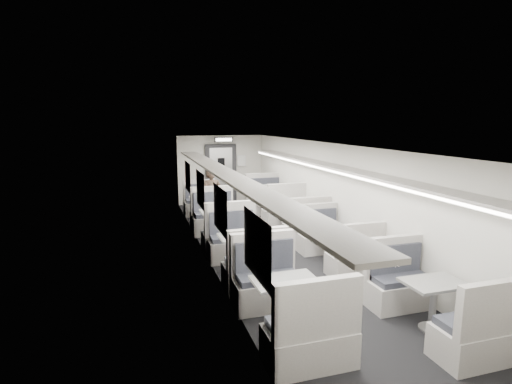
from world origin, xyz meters
TOP-DOWN VIEW (x-y plane):
  - room at (0.00, 0.00)m, footprint 3.24×12.24m
  - booth_left_a at (-1.00, 3.63)m, footprint 1.00×2.03m
  - booth_left_b at (-1.00, 1.38)m, footprint 1.12×2.27m
  - booth_left_c at (-1.00, -0.67)m, footprint 1.06×2.15m
  - booth_left_d at (-1.00, -2.96)m, footprint 1.08×2.19m
  - booth_right_a at (1.00, 3.11)m, footprint 1.16×2.35m
  - booth_right_b at (1.00, 1.55)m, footprint 1.07×2.17m
  - booth_right_c at (1.00, -0.68)m, footprint 0.98×2.00m
  - booth_right_d at (1.00, -3.52)m, footprint 1.01×2.06m
  - passenger at (-0.89, 2.94)m, footprint 0.64×0.46m
  - window_a at (-1.49, 3.40)m, footprint 0.02×1.18m
  - window_b at (-1.49, 1.20)m, footprint 0.02×1.18m
  - window_c at (-1.49, -1.00)m, footprint 0.02×1.18m
  - window_d at (-1.49, -3.20)m, footprint 0.02×1.18m
  - luggage_rack_left at (-1.24, -0.30)m, footprint 0.46×10.40m
  - luggage_rack_right at (1.24, -0.30)m, footprint 0.46×10.40m
  - vestibule_door at (0.00, 5.93)m, footprint 1.10×0.13m
  - exit_sign at (0.00, 5.44)m, footprint 0.62×0.12m
  - wall_notice at (0.75, 5.92)m, footprint 0.32×0.02m

SIDE VIEW (x-z plane):
  - booth_right_c at x=1.00m, z-range -0.18..0.89m
  - booth_left_a at x=-1.00m, z-range -0.18..0.90m
  - booth_right_d at x=1.00m, z-range -0.18..0.92m
  - booth_left_c at x=-1.00m, z-range -0.19..0.96m
  - booth_right_b at x=1.00m, z-range -0.19..0.97m
  - booth_left_d at x=-1.00m, z-range -0.19..0.98m
  - booth_left_b at x=-1.00m, z-range -0.20..1.01m
  - booth_right_a at x=1.00m, z-range -0.21..1.05m
  - passenger at x=-0.89m, z-range 0.00..1.63m
  - vestibule_door at x=0.00m, z-range -0.01..2.09m
  - room at x=0.00m, z-range -0.12..2.52m
  - window_a at x=-1.49m, z-range 0.93..1.77m
  - window_b at x=-1.49m, z-range 0.93..1.77m
  - window_c at x=-1.49m, z-range 0.93..1.77m
  - window_d at x=-1.49m, z-range 0.93..1.77m
  - wall_notice at x=0.75m, z-range 1.30..1.70m
  - luggage_rack_left at x=-1.24m, z-range 1.87..1.96m
  - luggage_rack_right at x=1.24m, z-range 1.87..1.96m
  - exit_sign at x=0.00m, z-range 2.20..2.36m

